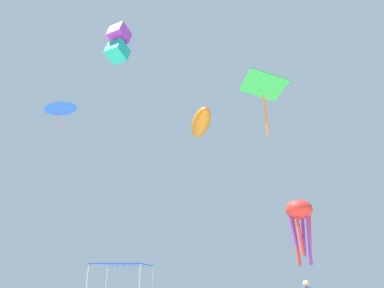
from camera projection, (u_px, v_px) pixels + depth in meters
The scene contains 6 objects.
canopy_tent at pixel (123, 267), 19.79m from camera, with size 2.98×3.02×2.50m.
kite_inflatable_orange at pixel (201, 123), 44.40m from camera, with size 4.54×8.32×3.11m.
kite_diamond_green at pixel (263, 88), 24.36m from camera, with size 3.49×3.54×4.32m.
kite_delta_blue at pixel (60, 106), 31.73m from camera, with size 4.02×4.01×2.52m.
kite_octopus_red at pixel (299, 213), 33.66m from camera, with size 3.00×3.00×6.24m.
kite_box_purple at pixel (118, 43), 22.90m from camera, with size 1.56×1.71×2.73m.
Camera 1 is at (2.21, -15.76, 1.51)m, focal length 31.63 mm.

